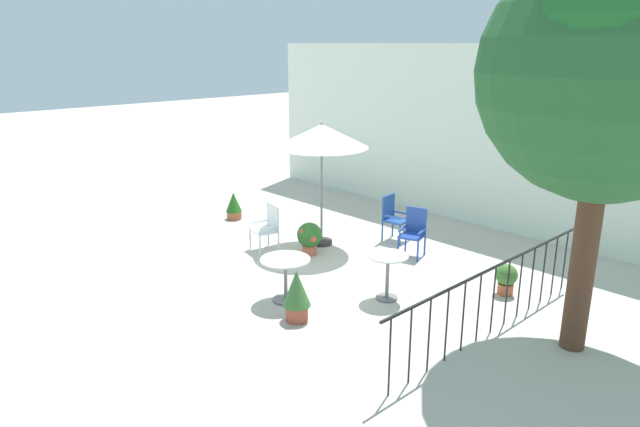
% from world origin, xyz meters
% --- Properties ---
extents(ground_plane, '(60.00, 60.00, 0.00)m').
position_xyz_m(ground_plane, '(0.00, 0.00, 0.00)').
color(ground_plane, beige).
extents(villa_facade, '(11.58, 0.30, 3.94)m').
position_xyz_m(villa_facade, '(0.00, 4.41, 1.97)').
color(villa_facade, white).
rests_on(villa_facade, ground).
extents(terrace_railing, '(0.03, 4.83, 1.01)m').
position_xyz_m(terrace_railing, '(3.62, -0.00, 0.68)').
color(terrace_railing, black).
rests_on(terrace_railing, ground).
extents(shade_tree, '(3.25, 3.10, 5.15)m').
position_xyz_m(shade_tree, '(4.65, 0.48, 3.62)').
color(shade_tree, '#523524').
rests_on(shade_tree, ground).
extents(patio_umbrella_0, '(1.83, 1.83, 2.50)m').
position_xyz_m(patio_umbrella_0, '(-0.74, 0.83, 2.19)').
color(patio_umbrella_0, '#2D2D2D').
rests_on(patio_umbrella_0, ground).
extents(cafe_table_0, '(0.65, 0.65, 0.75)m').
position_xyz_m(cafe_table_0, '(1.89, -0.22, 0.52)').
color(cafe_table_0, silver).
rests_on(cafe_table_0, ground).
extents(cafe_table_1, '(0.78, 0.78, 0.71)m').
position_xyz_m(cafe_table_1, '(0.83, -1.44, 0.50)').
color(cafe_table_1, white).
rests_on(cafe_table_1, ground).
extents(patio_chair_0, '(0.51, 0.51, 0.95)m').
position_xyz_m(patio_chair_0, '(0.09, 2.07, 0.54)').
color(patio_chair_0, '#254C99').
rests_on(patio_chair_0, ground).
extents(patio_chair_1, '(0.58, 0.53, 0.89)m').
position_xyz_m(patio_chair_1, '(-1.21, -0.19, 0.51)').
color(patio_chair_1, white).
rests_on(patio_chair_1, ground).
extents(patio_chair_2, '(0.55, 0.57, 0.93)m').
position_xyz_m(patio_chair_2, '(0.95, 1.65, 0.52)').
color(patio_chair_2, '#25459E').
rests_on(patio_chair_2, ground).
extents(potted_plant_0, '(0.37, 0.37, 0.64)m').
position_xyz_m(potted_plant_0, '(-3.40, 0.53, 0.33)').
color(potted_plant_0, '#995337').
rests_on(potted_plant_0, ground).
extents(potted_plant_1, '(0.35, 0.35, 0.51)m').
position_xyz_m(potted_plant_1, '(3.10, 1.33, 0.28)').
color(potted_plant_1, '#B45939').
rests_on(potted_plant_1, ground).
extents(potted_plant_2, '(0.42, 0.42, 0.79)m').
position_xyz_m(potted_plant_2, '(1.47, -1.76, 0.43)').
color(potted_plant_2, '#A34937').
rests_on(potted_plant_2, ground).
extents(potted_plant_3, '(0.49, 0.49, 0.63)m').
position_xyz_m(potted_plant_3, '(-0.46, 0.25, 0.36)').
color(potted_plant_3, '#CF654B').
rests_on(potted_plant_3, ground).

